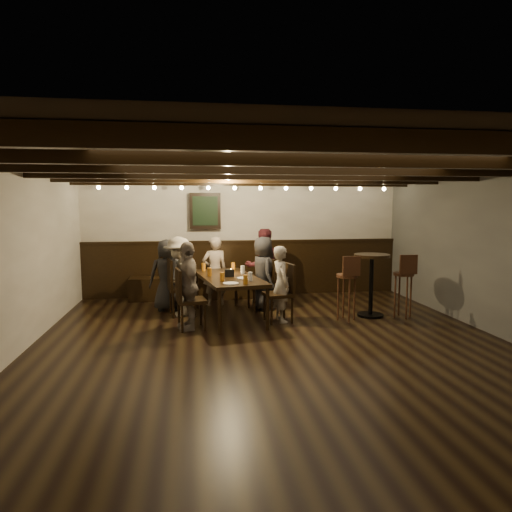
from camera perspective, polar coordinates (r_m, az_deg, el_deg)
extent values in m
plane|color=black|center=(6.26, 2.33, -11.06)|extent=(7.00, 7.00, 0.00)
plane|color=black|center=(5.99, 2.44, 11.39)|extent=(7.00, 7.00, 0.00)
plane|color=beige|center=(9.46, -1.51, 2.35)|extent=(6.50, 0.00, 6.50)
plane|color=#494947|center=(7.33, 28.21, 0.34)|extent=(0.00, 7.00, 7.00)
plane|color=beige|center=(6.29, -28.15, -0.57)|extent=(0.00, 7.00, 7.00)
cube|color=black|center=(9.49, -1.47, -1.58)|extent=(6.50, 0.08, 1.10)
cube|color=black|center=(9.22, -6.22, -3.90)|extent=(3.00, 0.45, 0.45)
cube|color=black|center=(9.27, -6.38, 5.63)|extent=(0.62, 0.12, 0.72)
cube|color=black|center=(9.21, -6.37, 5.63)|extent=(0.50, 0.02, 0.58)
cube|color=black|center=(3.19, 12.35, 13.87)|extent=(6.50, 0.10, 0.16)
cube|color=black|center=(4.29, 6.81, 12.06)|extent=(6.50, 0.10, 0.16)
cube|color=black|center=(5.41, 3.58, 10.94)|extent=(6.50, 0.10, 0.16)
cube|color=black|center=(6.55, 1.49, 10.19)|extent=(6.50, 0.10, 0.16)
cube|color=black|center=(7.70, 0.02, 9.66)|extent=(6.50, 0.10, 0.16)
cube|color=black|center=(8.84, -1.07, 9.26)|extent=(6.50, 0.10, 0.16)
sphere|color=#FFE099|center=(8.91, -19.08, 8.11)|extent=(0.07, 0.07, 0.07)
sphere|color=#FFE099|center=(8.76, -10.11, 8.40)|extent=(0.07, 0.07, 0.07)
sphere|color=#FFE099|center=(8.82, -1.05, 8.48)|extent=(0.07, 0.07, 0.07)
sphere|color=#FFE099|center=(9.09, 7.67, 8.37)|extent=(0.07, 0.07, 0.07)
sphere|color=#FFE099|center=(9.56, 15.71, 8.09)|extent=(0.07, 0.07, 0.07)
cube|color=black|center=(7.52, -3.42, -2.76)|extent=(1.15, 2.00, 0.06)
cylinder|color=black|center=(6.66, -4.57, -7.09)|extent=(0.06, 0.06, 0.65)
cylinder|color=black|center=(8.36, -7.38, -4.32)|extent=(0.06, 0.06, 0.65)
cylinder|color=black|center=(6.86, 1.45, -6.67)|extent=(0.06, 0.06, 0.65)
cylinder|color=black|center=(8.52, -2.50, -4.06)|extent=(0.06, 0.06, 0.65)
cube|color=black|center=(7.86, -9.20, -4.06)|extent=(0.51, 0.51, 0.05)
cube|color=black|center=(7.78, -10.69, -2.18)|extent=(0.12, 0.44, 0.48)
cube|color=black|center=(6.99, -8.07, -5.55)|extent=(0.49, 0.49, 0.05)
cube|color=black|center=(6.91, -9.67, -3.55)|extent=(0.11, 0.42, 0.46)
cube|color=black|center=(8.18, 0.56, -3.72)|extent=(0.48, 0.48, 0.05)
cube|color=black|center=(8.20, 1.82, -1.90)|extent=(0.11, 0.42, 0.46)
cube|color=black|center=(7.35, 2.78, -4.84)|extent=(0.49, 0.49, 0.05)
cube|color=black|center=(7.37, 4.21, -2.76)|extent=(0.11, 0.43, 0.47)
imported|color=#242426|center=(8.24, -11.08, -2.33)|extent=(0.68, 0.51, 1.28)
imported|color=gray|center=(8.53, -5.19, -1.87)|extent=(0.52, 0.38, 1.29)
imported|color=#511B23|center=(8.62, 0.88, -1.31)|extent=(0.77, 0.65, 1.43)
imported|color=#AFA694|center=(7.81, -9.59, -2.53)|extent=(0.64, 0.94, 1.35)
imported|color=gray|center=(6.94, -8.51, -3.70)|extent=(0.45, 0.83, 1.34)
imported|color=#262628|center=(8.16, 0.89, -2.16)|extent=(0.52, 0.70, 1.31)
imported|color=#A79D8D|center=(7.33, 3.16, -3.51)|extent=(0.36, 0.49, 1.23)
cylinder|color=#BF7219|center=(8.12, -6.58, -1.40)|extent=(0.07, 0.07, 0.14)
cylinder|color=#BF7219|center=(8.19, -2.87, -1.29)|extent=(0.07, 0.07, 0.14)
cylinder|color=#BF7219|center=(7.53, -5.83, -2.01)|extent=(0.07, 0.07, 0.14)
cylinder|color=silver|center=(7.77, -1.66, -1.71)|extent=(0.07, 0.07, 0.14)
cylinder|color=#BF7219|center=(7.02, -4.25, -2.62)|extent=(0.07, 0.07, 0.14)
cylinder|color=silver|center=(7.04, -0.73, -2.58)|extent=(0.07, 0.07, 0.14)
cylinder|color=#BF7219|center=(6.76, -1.32, -2.97)|extent=(0.07, 0.07, 0.14)
cylinder|color=white|center=(6.81, -3.18, -3.44)|extent=(0.24, 0.24, 0.01)
cylinder|color=white|center=(7.28, -1.46, -2.78)|extent=(0.24, 0.24, 0.01)
cube|color=black|center=(7.46, -3.33, -2.15)|extent=(0.15, 0.10, 0.12)
cylinder|color=beige|center=(7.83, -3.13, -1.99)|extent=(0.05, 0.05, 0.05)
cylinder|color=black|center=(8.02, 14.09, -7.16)|extent=(0.44, 0.44, 0.04)
cylinder|color=black|center=(7.92, 14.19, -3.67)|extent=(0.07, 0.07, 0.99)
cylinder|color=black|center=(7.84, 14.30, 0.04)|extent=(0.60, 0.60, 0.05)
cylinder|color=#3B2212|center=(7.52, 11.29, -2.44)|extent=(0.34, 0.34, 0.05)
cube|color=#3B2212|center=(7.35, 11.85, -1.25)|extent=(0.30, 0.06, 0.32)
cylinder|color=#3B2212|center=(7.95, 17.98, -2.15)|extent=(0.34, 0.34, 0.05)
cube|color=#3B2212|center=(7.79, 18.53, -1.02)|extent=(0.30, 0.03, 0.32)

